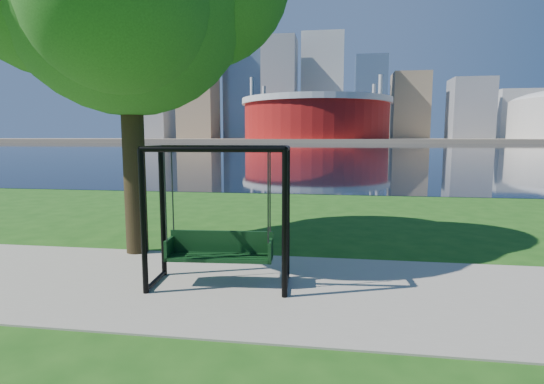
# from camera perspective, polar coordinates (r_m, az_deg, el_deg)

# --- Properties ---
(ground) EXTENTS (900.00, 900.00, 0.00)m
(ground) POSITION_cam_1_polar(r_m,az_deg,el_deg) (8.08, -1.82, -11.60)
(ground) COLOR #1E5114
(ground) RESTS_ON ground
(path) EXTENTS (120.00, 4.00, 0.03)m
(path) POSITION_cam_1_polar(r_m,az_deg,el_deg) (7.61, -2.51, -12.69)
(path) COLOR #9E937F
(path) RESTS_ON ground
(river) EXTENTS (900.00, 180.00, 0.02)m
(river) POSITION_cam_1_polar(r_m,az_deg,el_deg) (109.55, 7.87, 5.88)
(river) COLOR black
(river) RESTS_ON ground
(far_bank) EXTENTS (900.00, 228.00, 2.00)m
(far_bank) POSITION_cam_1_polar(r_m,az_deg,el_deg) (313.52, 8.36, 6.94)
(far_bank) COLOR #937F60
(far_bank) RESTS_ON ground
(stadium) EXTENTS (83.00, 83.00, 32.00)m
(stadium) POSITION_cam_1_polar(r_m,az_deg,el_deg) (243.06, 5.95, 10.01)
(stadium) COLOR maroon
(stadium) RESTS_ON far_bank
(skyline) EXTENTS (392.00, 66.00, 96.50)m
(skyline) POSITION_cam_1_polar(r_m,az_deg,el_deg) (328.65, 7.73, 13.06)
(skyline) COLOR gray
(skyline) RESTS_ON far_bank
(swing) EXTENTS (2.49, 1.22, 2.48)m
(swing) POSITION_cam_1_polar(r_m,az_deg,el_deg) (7.45, -7.09, -3.71)
(swing) COLOR black
(swing) RESTS_ON ground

